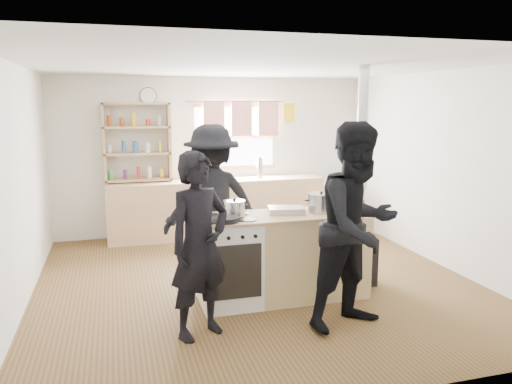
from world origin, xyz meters
TOP-DOWN VIEW (x-y plane):
  - ground at (0.00, 0.00)m, footprint 5.00×5.00m
  - back_counter at (0.00, 2.22)m, footprint 3.40×0.55m
  - shelving_unit at (-1.20, 2.34)m, footprint 1.00×0.28m
  - thermos at (0.70, 2.22)m, footprint 0.10×0.10m
  - cooking_island at (0.14, -0.55)m, footprint 1.97×0.64m
  - skillet_greens at (-0.52, -0.73)m, footprint 0.38×0.38m
  - roast_tray at (0.19, -0.52)m, footprint 0.42×0.33m
  - stockpot_stove at (-0.37, -0.47)m, footprint 0.22×0.22m
  - stockpot_counter at (0.58, -0.55)m, footprint 0.31×0.31m
  - bread_board at (0.93, -0.61)m, footprint 0.31×0.25m
  - flue_heater at (1.13, -0.36)m, footprint 0.35×0.35m
  - person_near_left at (-0.86, -1.18)m, footprint 0.73×0.63m
  - person_near_right at (0.58, -1.38)m, footprint 1.11×0.98m
  - person_far at (-0.44, 0.37)m, footprint 1.31×0.91m

SIDE VIEW (x-z plane):
  - ground at x=0.00m, z-range -0.01..0.00m
  - back_counter at x=0.00m, z-range 0.00..0.90m
  - cooking_island at x=0.14m, z-range 0.00..0.93m
  - flue_heater at x=1.13m, z-range -0.61..1.89m
  - person_near_left at x=-0.86m, z-range 0.00..1.68m
  - person_far at x=-0.44m, z-range 0.00..1.85m
  - skillet_greens at x=-0.52m, z-range 0.93..0.98m
  - person_near_right at x=0.58m, z-range 0.00..1.93m
  - roast_tray at x=0.19m, z-range 0.93..1.00m
  - bread_board at x=0.93m, z-range 0.92..1.04m
  - stockpot_stove at x=-0.37m, z-range 0.92..1.10m
  - stockpot_counter at x=0.58m, z-range 0.92..1.15m
  - thermos at x=0.70m, z-range 0.90..1.22m
  - shelving_unit at x=-1.20m, z-range 0.91..2.11m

